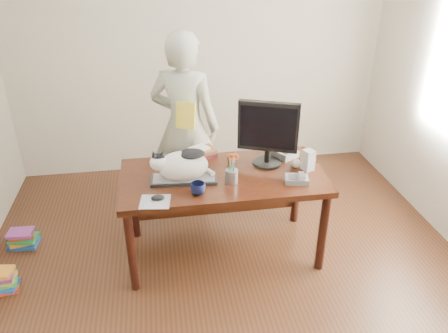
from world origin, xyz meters
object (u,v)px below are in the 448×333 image
(person, at_px, (185,127))
(book_pile_a, at_px, (1,281))
(keyboard, at_px, (184,179))
(book_stack, at_px, (201,153))
(monitor, at_px, (268,130))
(mouse, at_px, (158,198))
(baseball, at_px, (295,163))
(speaker, at_px, (308,160))
(coffee_mug, at_px, (198,188))
(phone, at_px, (297,179))
(cat, at_px, (181,165))
(desk, at_px, (221,186))
(calculator, at_px, (283,152))
(pen_cup, at_px, (232,175))
(book_pile_b, at_px, (23,238))

(person, relative_size, book_pile_a, 6.47)
(keyboard, relative_size, book_stack, 1.78)
(monitor, bearing_deg, mouse, -133.92)
(monitor, xyz_separation_m, baseball, (0.22, -0.08, -0.27))
(speaker, height_order, book_stack, speaker)
(baseball, relative_size, person, 0.04)
(coffee_mug, xyz_separation_m, person, (-0.01, 0.97, 0.08))
(book_stack, distance_m, person, 0.40)
(keyboard, xyz_separation_m, phone, (0.85, -0.16, 0.01))
(cat, height_order, book_stack, cat)
(desk, bearing_deg, calculator, 17.19)
(monitor, height_order, person, person)
(cat, relative_size, monitor, 0.91)
(phone, height_order, calculator, phone)
(pen_cup, relative_size, book_pile_b, 0.95)
(mouse, height_order, book_stack, book_stack)
(calculator, bearing_deg, cat, 169.68)
(speaker, relative_size, book_pile_b, 0.66)
(desk, xyz_separation_m, book_pile_b, (-1.72, 0.27, -0.53))
(coffee_mug, distance_m, book_pile_b, 1.77)
(speaker, relative_size, person, 0.10)
(book_pile_a, bearing_deg, speaker, 4.15)
(mouse, distance_m, book_pile_b, 1.53)
(phone, bearing_deg, baseball, 89.52)
(pen_cup, relative_size, phone, 1.25)
(baseball, distance_m, person, 1.09)
(desk, relative_size, calculator, 5.92)
(person, bearing_deg, book_pile_a, 54.45)
(desk, distance_m, phone, 0.63)
(phone, height_order, baseball, phone)
(cat, distance_m, book_stack, 0.44)
(mouse, bearing_deg, cat, 59.98)
(cat, distance_m, mouse, 0.34)
(pen_cup, bearing_deg, book_pile_b, 164.83)
(desk, distance_m, pen_cup, 0.30)
(monitor, height_order, book_stack, monitor)
(keyboard, distance_m, book_pile_a, 1.60)
(mouse, relative_size, baseball, 1.34)
(cat, xyz_separation_m, pen_cup, (0.37, -0.08, -0.07))
(monitor, distance_m, coffee_mug, 0.75)
(mouse, xyz_separation_m, speaker, (1.20, 0.27, 0.06))
(baseball, bearing_deg, phone, -103.84)
(book_stack, xyz_separation_m, person, (-0.10, 0.38, 0.08))
(mouse, relative_size, book_stack, 0.35)
(speaker, height_order, baseball, speaker)
(book_pile_b, bearing_deg, book_pile_a, -93.13)
(cat, bearing_deg, coffee_mug, -59.04)
(pen_cup, relative_size, baseball, 3.21)
(book_pile_a, bearing_deg, cat, 6.21)
(book_stack, bearing_deg, coffee_mug, -122.69)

